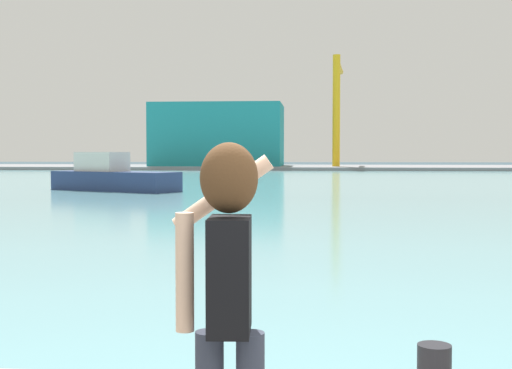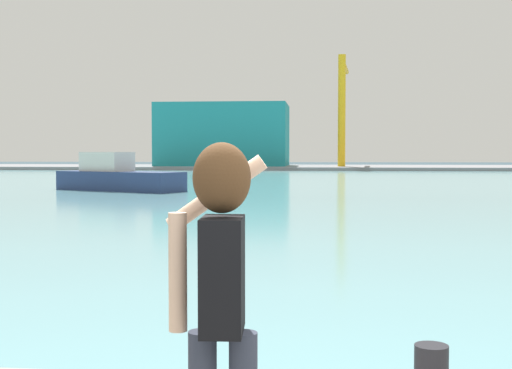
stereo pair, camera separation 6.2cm
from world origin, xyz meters
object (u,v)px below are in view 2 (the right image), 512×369
Objects in this scene: port_crane at (343,97)px; boat_moored at (117,177)px; person_photographer at (220,282)px; warehouse_left at (224,135)px.

boat_moored is at bearing -105.42° from port_crane.
boat_moored is 56.74m from port_crane.
person_photographer is 90.79m from port_crane.
person_photographer is 93.35m from warehouse_left.
port_crane reaches higher than warehouse_left.
port_crane reaches higher than boat_moored.
boat_moored is 0.57× the size of port_crane.
person_photographer is 0.10× the size of warehouse_left.
person_photographer reaches higher than boat_moored.
person_photographer is 38.14m from boat_moored.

